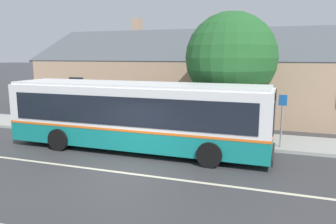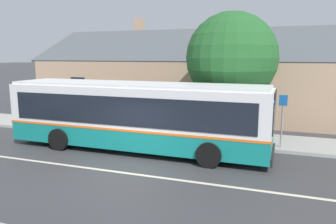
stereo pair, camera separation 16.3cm
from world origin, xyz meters
name	(u,v)px [view 1 (the left image)]	position (x,y,z in m)	size (l,w,h in m)	color
ground_plane	(122,173)	(0.00, 0.00, 0.00)	(300.00, 300.00, 0.00)	#38383A
sidewalk_far	(173,134)	(0.00, 6.00, 0.07)	(60.00, 3.00, 0.15)	#9E9E99
lane_divider_stripe	(122,173)	(0.00, 0.00, 0.00)	(60.00, 0.16, 0.01)	beige
community_building	(212,84)	(0.34, 14.47, 2.06)	(24.78, 10.74, 7.29)	tan
transit_bus	(136,114)	(-0.75, 2.90, 1.65)	(11.97, 2.83, 3.06)	#147F7A
bench_by_building	(65,118)	(-6.75, 5.84, 0.57)	(1.68, 0.51, 0.94)	brown
street_tree_primary	(231,58)	(2.88, 6.60, 4.13)	(4.61, 4.61, 6.45)	#4C3828
bus_stop_sign	(282,115)	(5.47, 4.99, 1.64)	(0.36, 0.07, 2.40)	gray
bike_rack	(20,114)	(-9.84, 5.58, 0.68)	(1.16, 0.06, 0.78)	slate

